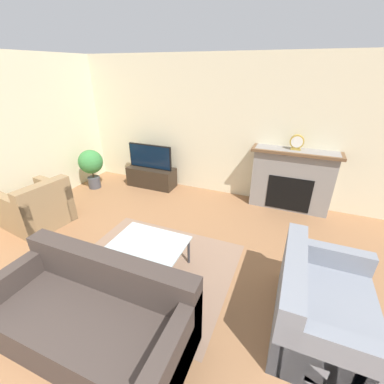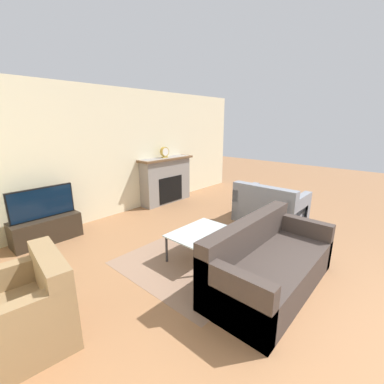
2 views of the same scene
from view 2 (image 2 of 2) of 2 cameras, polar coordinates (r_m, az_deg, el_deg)
name	(u,v)px [view 2 (image 2 of 2)]	position (r m, az deg, el deg)	size (l,w,h in m)	color
wall_back	(99,155)	(5.62, -19.94, 7.78)	(8.70, 0.06, 2.70)	beige
area_rug	(200,256)	(4.07, 1.74, -14.13)	(2.14, 1.85, 0.00)	#896B56
fireplace	(166,179)	(6.52, -5.79, 2.86)	(1.51, 0.41, 1.14)	gray
tv_stand	(46,229)	(5.11, -29.65, -7.24)	(1.07, 0.44, 0.43)	#2D2319
tv	(42,203)	(4.96, -30.37, -2.12)	(1.01, 0.06, 0.53)	black
couch_sectional	(268,265)	(3.45, 16.50, -15.19)	(1.93, 0.88, 0.82)	#3D332D
couch_loveseat	(269,208)	(5.48, 16.81, -3.53)	(0.91, 1.28, 0.82)	gray
armchair_by_window	(20,316)	(3.04, -33.90, -21.89)	(0.99, 0.97, 0.82)	#8C704C
coffee_table	(200,234)	(3.89, 1.88, -9.31)	(0.94, 0.65, 0.42)	#333338
mantel_clock	(165,152)	(6.40, -6.10, 8.81)	(0.24, 0.07, 0.27)	#B79338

